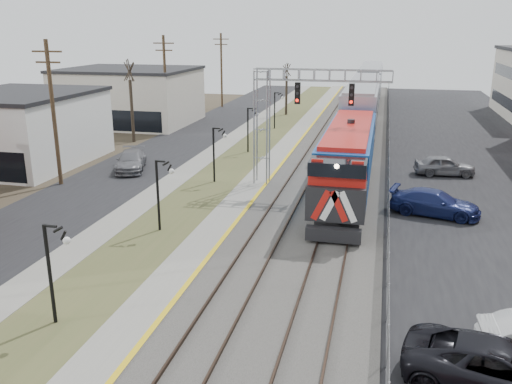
% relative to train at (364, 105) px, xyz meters
% --- Properties ---
extents(street_west, '(7.00, 120.00, 0.04)m').
position_rel_train_xyz_m(street_west, '(-17.00, -15.72, -2.86)').
color(street_west, black).
rests_on(street_west, ground).
extents(sidewalk, '(2.00, 120.00, 0.08)m').
position_rel_train_xyz_m(sidewalk, '(-12.50, -15.72, -2.84)').
color(sidewalk, gray).
rests_on(sidewalk, ground).
extents(grass_median, '(4.00, 120.00, 0.06)m').
position_rel_train_xyz_m(grass_median, '(-9.50, -15.72, -2.85)').
color(grass_median, '#4A512B').
rests_on(grass_median, ground).
extents(platform, '(2.00, 120.00, 0.24)m').
position_rel_train_xyz_m(platform, '(-6.50, -15.72, -2.76)').
color(platform, gray).
rests_on(platform, ground).
extents(ballast_bed, '(8.00, 120.00, 0.20)m').
position_rel_train_xyz_m(ballast_bed, '(-1.50, -15.72, -2.78)').
color(ballast_bed, '#595651').
rests_on(ballast_bed, ground).
extents(parking_lot, '(16.00, 120.00, 0.04)m').
position_rel_train_xyz_m(parking_lot, '(10.50, -15.72, -2.86)').
color(parking_lot, black).
rests_on(parking_lot, ground).
extents(platform_edge, '(0.24, 120.00, 0.01)m').
position_rel_train_xyz_m(platform_edge, '(-5.62, -15.72, -2.64)').
color(platform_edge, gold).
rests_on(platform_edge, platform).
extents(track_near, '(1.58, 120.00, 0.15)m').
position_rel_train_xyz_m(track_near, '(-3.50, -15.72, -2.61)').
color(track_near, '#2D2119').
rests_on(track_near, ballast_bed).
extents(track_far, '(1.58, 120.00, 0.15)m').
position_rel_train_xyz_m(track_far, '(-0.00, -15.72, -2.61)').
color(track_far, '#2D2119').
rests_on(track_far, ballast_bed).
extents(train, '(3.00, 63.05, 5.33)m').
position_rel_train_xyz_m(train, '(0.00, 0.00, 0.00)').
color(train, '#13479A').
rests_on(train, ground).
extents(signal_gantry, '(9.00, 1.07, 8.15)m').
position_rel_train_xyz_m(signal_gantry, '(-4.28, -22.72, 2.70)').
color(signal_gantry, gray).
rests_on(signal_gantry, ground).
extents(lampposts, '(0.14, 62.14, 4.00)m').
position_rel_train_xyz_m(lampposts, '(-9.50, -32.43, -0.88)').
color(lampposts, black).
rests_on(lampposts, ground).
extents(utility_poles, '(0.28, 80.28, 10.00)m').
position_rel_train_xyz_m(utility_poles, '(-20.00, -25.72, 2.12)').
color(utility_poles, '#4C3823').
rests_on(utility_poles, ground).
extents(fence, '(0.04, 120.00, 1.60)m').
position_rel_train_xyz_m(fence, '(2.70, -15.72, -2.08)').
color(fence, gray).
rests_on(fence, ground).
extents(bare_trees, '(12.30, 42.30, 5.95)m').
position_rel_train_xyz_m(bare_trees, '(-18.16, -11.80, -0.18)').
color(bare_trees, '#382D23').
rests_on(bare_trees, ground).
extents(car_lot_c, '(6.22, 3.84, 1.61)m').
position_rel_train_xyz_m(car_lot_c, '(6.04, -43.23, -2.08)').
color(car_lot_c, black).
rests_on(car_lot_c, ground).
extents(car_lot_d, '(5.53, 3.23, 1.51)m').
position_rel_train_xyz_m(car_lot_d, '(5.39, -26.60, -2.13)').
color(car_lot_d, navy).
rests_on(car_lot_d, ground).
extents(car_lot_e, '(4.57, 2.24, 1.50)m').
position_rel_train_xyz_m(car_lot_e, '(6.82, -16.95, -2.13)').
color(car_lot_e, slate).
rests_on(car_lot_e, ground).
extents(car_street_b, '(3.60, 5.46, 1.47)m').
position_rel_train_xyz_m(car_street_b, '(-16.86, -20.91, -2.15)').
color(car_street_b, slate).
rests_on(car_street_b, ground).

